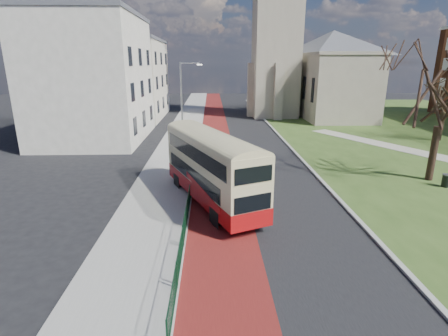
{
  "coord_description": "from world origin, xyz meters",
  "views": [
    {
      "loc": [
        -1.61,
        -16.23,
        8.07
      ],
      "look_at": [
        -0.9,
        3.78,
        2.0
      ],
      "focal_mm": 28.0,
      "sensor_mm": 36.0,
      "label": 1
    }
  ],
  "objects_px": {
    "bus": "(211,165)",
    "winter_tree_near": "(446,81)",
    "winter_tree_far": "(448,89)",
    "litter_bin": "(446,181)",
    "streetlamp": "(183,100)"
  },
  "relations": [
    {
      "from": "winter_tree_near",
      "to": "streetlamp",
      "type": "bearing_deg",
      "value": 148.63
    },
    {
      "from": "streetlamp",
      "to": "litter_bin",
      "type": "height_order",
      "value": "streetlamp"
    },
    {
      "from": "litter_bin",
      "to": "winter_tree_near",
      "type": "bearing_deg",
      "value": 97.01
    },
    {
      "from": "winter_tree_far",
      "to": "litter_bin",
      "type": "height_order",
      "value": "winter_tree_far"
    },
    {
      "from": "streetlamp",
      "to": "bus",
      "type": "relative_size",
      "value": 0.8
    },
    {
      "from": "winter_tree_far",
      "to": "litter_bin",
      "type": "relative_size",
      "value": 8.85
    },
    {
      "from": "winter_tree_near",
      "to": "litter_bin",
      "type": "bearing_deg",
      "value": -82.99
    },
    {
      "from": "streetlamp",
      "to": "winter_tree_far",
      "type": "xyz_separation_m",
      "value": [
        27.11,
        1.72,
        0.83
      ]
    },
    {
      "from": "bus",
      "to": "winter_tree_near",
      "type": "xyz_separation_m",
      "value": [
        15.53,
        3.64,
        4.54
      ]
    },
    {
      "from": "streetlamp",
      "to": "winter_tree_near",
      "type": "height_order",
      "value": "winter_tree_near"
    },
    {
      "from": "bus",
      "to": "winter_tree_near",
      "type": "relative_size",
      "value": 1.01
    },
    {
      "from": "bus",
      "to": "winter_tree_far",
      "type": "bearing_deg",
      "value": 11.02
    },
    {
      "from": "winter_tree_near",
      "to": "winter_tree_far",
      "type": "bearing_deg",
      "value": 55.24
    },
    {
      "from": "winter_tree_near",
      "to": "winter_tree_far",
      "type": "height_order",
      "value": "winter_tree_near"
    },
    {
      "from": "winter_tree_near",
      "to": "litter_bin",
      "type": "distance_m",
      "value": 6.59
    }
  ]
}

